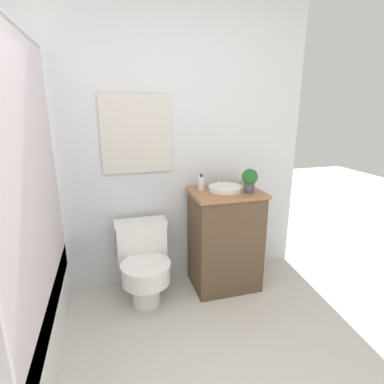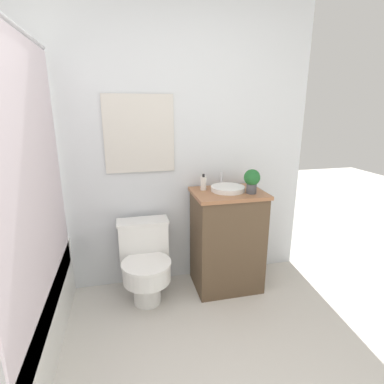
# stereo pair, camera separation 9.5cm
# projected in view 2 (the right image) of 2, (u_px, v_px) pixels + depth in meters

# --- Properties ---
(wall_back) EXTENTS (3.31, 0.07, 2.50)m
(wall_back) POSITION_uv_depth(u_px,v_px,m) (121.00, 147.00, 2.48)
(wall_back) COLOR silver
(wall_back) RESTS_ON ground_plane
(toilet) EXTENTS (0.43, 0.54, 0.66)m
(toilet) POSITION_uv_depth(u_px,v_px,m) (145.00, 261.00, 2.48)
(toilet) COLOR white
(toilet) RESTS_ON ground_plane
(vanity) EXTENTS (0.60, 0.46, 0.89)m
(vanity) POSITION_uv_depth(u_px,v_px,m) (226.00, 240.00, 2.63)
(vanity) COLOR brown
(vanity) RESTS_ON ground_plane
(sink) EXTENTS (0.29, 0.32, 0.13)m
(sink) POSITION_uv_depth(u_px,v_px,m) (227.00, 189.00, 2.53)
(sink) COLOR white
(sink) RESTS_ON vanity
(soap_bottle) EXTENTS (0.05, 0.05, 0.14)m
(soap_bottle) POSITION_uv_depth(u_px,v_px,m) (203.00, 183.00, 2.54)
(soap_bottle) COLOR silver
(soap_bottle) RESTS_ON vanity
(potted_plant) EXTENTS (0.13, 0.13, 0.20)m
(potted_plant) POSITION_uv_depth(u_px,v_px,m) (251.00, 180.00, 2.43)
(potted_plant) COLOR #4C4C51
(potted_plant) RESTS_ON vanity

